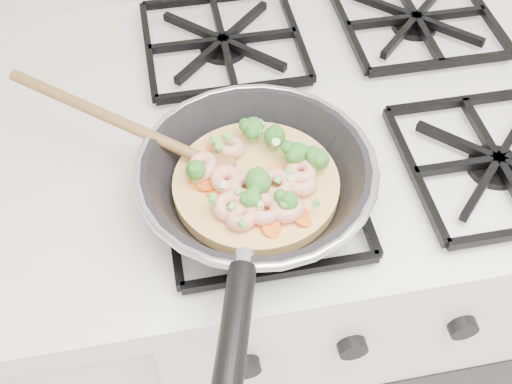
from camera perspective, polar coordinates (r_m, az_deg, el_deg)
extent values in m
cube|color=white|center=(1.27, 5.79, -7.52)|extent=(0.60, 0.60, 0.90)
cube|color=black|center=(0.91, 8.07, 8.08)|extent=(0.56, 0.56, 0.02)
torus|color=#B7B7BE|center=(0.73, 0.00, 2.16)|extent=(0.28, 0.28, 0.01)
cylinder|color=black|center=(0.61, -2.14, -13.73)|extent=(0.08, 0.18, 0.03)
cylinder|color=#EFBB68|center=(0.75, 0.00, 0.62)|extent=(0.19, 0.19, 0.02)
ellipsoid|color=brown|center=(0.75, -3.54, 2.57)|extent=(0.06, 0.06, 0.01)
cylinder|color=brown|center=(0.79, -12.81, 6.43)|extent=(0.22, 0.15, 0.07)
torus|color=#F1AB8E|center=(0.75, 3.94, 1.80)|extent=(0.05, 0.05, 0.02)
torus|color=#F1AB8E|center=(0.73, 3.86, 0.71)|extent=(0.05, 0.05, 0.02)
torus|color=#F1AB8E|center=(0.75, -4.67, 2.25)|extent=(0.05, 0.05, 0.02)
torus|color=#F1AB8E|center=(0.74, -2.60, 1.07)|extent=(0.06, 0.06, 0.02)
torus|color=#F1AB8E|center=(0.71, 0.82, -1.51)|extent=(0.06, 0.06, 0.02)
torus|color=#F1AB8E|center=(0.71, 2.70, -1.49)|extent=(0.05, 0.05, 0.02)
torus|color=#F1AB8E|center=(0.70, -1.24, -2.06)|extent=(0.06, 0.06, 0.02)
torus|color=#F1AB8E|center=(0.73, 1.75, 0.66)|extent=(0.06, 0.06, 0.02)
torus|color=#F1AB8E|center=(0.77, -2.48, 3.96)|extent=(0.06, 0.06, 0.02)
torus|color=#F1AB8E|center=(0.73, -0.99, 0.43)|extent=(0.05, 0.06, 0.02)
torus|color=#F1AB8E|center=(0.71, -2.21, -1.27)|extent=(0.05, 0.05, 0.03)
ellipsoid|color=#3D862C|center=(0.74, -5.29, 1.92)|extent=(0.03, 0.03, 0.02)
ellipsoid|color=#3D862C|center=(0.72, 0.22, 0.86)|extent=(0.04, 0.04, 0.03)
ellipsoid|color=#3D862C|center=(0.75, 3.55, 3.38)|extent=(0.03, 0.03, 0.03)
ellipsoid|color=#3D862C|center=(0.71, -0.40, -0.63)|extent=(0.03, 0.03, 0.02)
ellipsoid|color=#3D862C|center=(0.75, 5.48, 2.82)|extent=(0.03, 0.03, 0.03)
ellipsoid|color=#3D862C|center=(0.77, 1.64, 4.87)|extent=(0.03, 0.03, 0.03)
ellipsoid|color=#3D862C|center=(0.70, 2.80, -0.85)|extent=(0.03, 0.03, 0.02)
ellipsoid|color=#3D862C|center=(0.78, -0.24, 5.63)|extent=(0.03, 0.03, 0.03)
cylinder|color=orange|center=(0.77, 4.00, 2.72)|extent=(0.03, 0.03, 0.01)
cylinder|color=orange|center=(0.74, -4.41, 0.66)|extent=(0.03, 0.02, 0.01)
cylinder|color=orange|center=(0.70, 1.03, -3.02)|extent=(0.04, 0.04, 0.01)
cylinder|color=orange|center=(0.75, -4.97, 0.87)|extent=(0.03, 0.03, 0.01)
cylinder|color=orange|center=(0.70, 1.42, -3.25)|extent=(0.03, 0.03, 0.01)
cylinder|color=orange|center=(0.75, -3.97, 1.59)|extent=(0.03, 0.03, 0.01)
cylinder|color=orange|center=(0.72, 0.51, -0.99)|extent=(0.03, 0.03, 0.01)
cylinder|color=orange|center=(0.71, 4.20, -2.26)|extent=(0.03, 0.04, 0.01)
cylinder|color=orange|center=(0.77, -3.18, 2.80)|extent=(0.03, 0.03, 0.01)
cylinder|color=orange|center=(0.75, 1.92, 1.67)|extent=(0.03, 0.03, 0.01)
cylinder|color=orange|center=(0.74, -3.55, 0.07)|extent=(0.02, 0.02, 0.01)
cylinder|color=orange|center=(0.78, -3.40, 4.04)|extent=(0.03, 0.03, 0.01)
cylinder|color=#BADA99|center=(0.78, 0.48, 5.99)|extent=(0.01, 0.01, 0.01)
cylinder|color=#BADA99|center=(0.69, 0.39, -1.19)|extent=(0.01, 0.01, 0.01)
cylinder|color=#BADA99|center=(0.77, 1.59, 5.43)|extent=(0.01, 0.01, 0.01)
cylinder|color=#63BA4A|center=(0.77, -2.55, 4.83)|extent=(0.01, 0.01, 0.01)
cylinder|color=#63BA4A|center=(0.71, -1.56, 0.07)|extent=(0.01, 0.01, 0.01)
cylinder|color=#63BA4A|center=(0.73, 1.95, 1.05)|extent=(0.01, 0.01, 0.01)
cylinder|color=#BADA99|center=(0.71, 1.97, -0.47)|extent=(0.01, 0.01, 0.01)
cylinder|color=#63BA4A|center=(0.70, -3.81, -0.60)|extent=(0.01, 0.01, 0.01)
cylinder|color=#63BA4A|center=(0.74, 2.90, 1.74)|extent=(0.01, 0.01, 0.01)
cylinder|color=#63BA4A|center=(0.76, -3.64, 4.50)|extent=(0.01, 0.01, 0.01)
cylinder|color=#63BA4A|center=(0.77, 0.29, 5.35)|extent=(0.01, 0.01, 0.01)
cylinder|color=#BADA99|center=(0.72, 2.90, 1.24)|extent=(0.01, 0.01, 0.01)
cylinder|color=#BADA99|center=(0.70, 2.36, -0.90)|extent=(0.01, 0.01, 0.01)
cylinder|color=#63BA4A|center=(0.71, -3.53, -0.94)|extent=(0.01, 0.01, 0.01)
cylinder|color=#63BA4A|center=(0.76, -3.32, 4.07)|extent=(0.01, 0.01, 0.01)
cylinder|color=#63BA4A|center=(0.70, 5.27, -0.99)|extent=(0.01, 0.01, 0.01)
cylinder|color=#63BA4A|center=(0.69, -1.27, -2.75)|extent=(0.01, 0.01, 0.01)
cylinder|color=#63BA4A|center=(0.75, -3.21, 3.89)|extent=(0.01, 0.01, 0.01)
cylinder|color=#BADA99|center=(0.72, -2.94, 0.57)|extent=(0.01, 0.01, 0.01)
cylinder|color=#63BA4A|center=(0.76, 4.12, 4.06)|extent=(0.01, 0.01, 0.01)
cylinder|color=#63BA4A|center=(0.70, -2.15, -1.28)|extent=(0.01, 0.01, 0.01)
cylinder|color=#63BA4A|center=(0.71, 2.13, -0.92)|extent=(0.01, 0.01, 0.01)
cylinder|color=#BADA99|center=(0.76, 1.73, 4.36)|extent=(0.01, 0.01, 0.01)
cylinder|color=#63BA4A|center=(0.70, 2.60, -1.02)|extent=(0.01, 0.01, 0.01)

